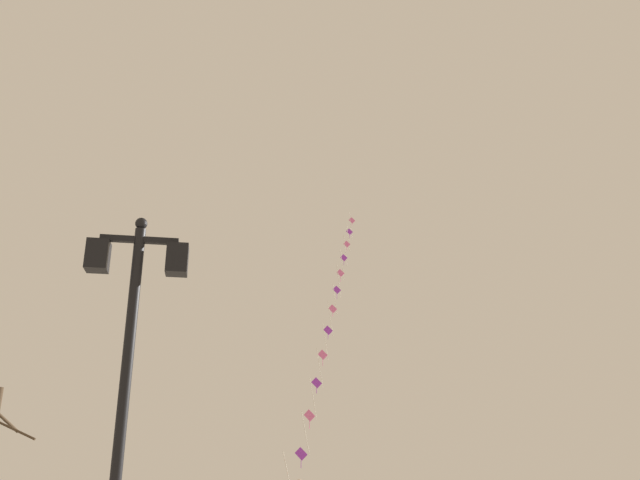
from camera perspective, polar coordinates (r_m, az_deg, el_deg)
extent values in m
cylinder|color=black|center=(8.38, -17.12, -15.02)|extent=(0.14, 0.14, 4.92)
sphere|color=black|center=(8.92, -15.50, 1.40)|extent=(0.16, 0.16, 0.16)
cube|color=black|center=(8.84, -15.63, 0.01)|extent=(1.01, 0.08, 0.08)
cube|color=black|center=(8.84, -19.02, -1.33)|extent=(0.28, 0.28, 0.40)
cube|color=beige|center=(8.84, -19.02, -1.33)|extent=(0.19, 0.19, 0.30)
cube|color=black|center=(8.72, -12.49, -1.72)|extent=(0.28, 0.28, 0.40)
cube|color=beige|center=(8.72, -12.49, -1.72)|extent=(0.19, 0.19, 0.30)
cylinder|color=silver|center=(20.74, -1.29, -16.73)|extent=(0.46, 1.31, 1.22)
cylinder|color=silver|center=(22.17, -0.61, -13.81)|extent=(0.46, 1.31, 1.22)
cylinder|color=silver|center=(23.66, -0.02, -11.25)|extent=(0.46, 1.31, 1.22)
cylinder|color=silver|center=(25.19, 0.49, -9.00)|extent=(0.46, 1.31, 1.22)
cylinder|color=silver|center=(26.75, 0.93, -7.00)|extent=(0.46, 1.31, 1.22)
cylinder|color=silver|center=(28.35, 1.32, -5.23)|extent=(0.46, 1.31, 1.22)
cylinder|color=silver|center=(29.97, 1.66, -3.65)|extent=(0.46, 1.31, 1.22)
cylinder|color=silver|center=(31.61, 1.97, -2.23)|extent=(0.46, 1.31, 1.22)
cylinder|color=silver|center=(33.28, 2.25, -0.95)|extent=(0.46, 1.31, 1.22)
cylinder|color=silver|center=(34.95, 2.50, 0.20)|extent=(0.46, 1.31, 1.22)
cylinder|color=silver|center=(36.64, 2.73, 1.25)|extent=(0.46, 1.31, 1.22)
cube|color=purple|center=(20.05, -1.68, -18.34)|extent=(0.38, 0.11, 0.39)
cylinder|color=purple|center=(20.04, -1.68, -19.13)|extent=(0.02, 0.03, 0.25)
cube|color=pink|center=(21.45, -0.93, -15.22)|extent=(0.36, 0.17, 0.39)
cylinder|color=pink|center=(21.43, -0.94, -15.97)|extent=(0.02, 0.03, 0.26)
cube|color=purple|center=(22.91, -0.30, -12.49)|extent=(0.37, 0.15, 0.39)
cylinder|color=purple|center=(22.88, -0.30, -13.13)|extent=(0.02, 0.03, 0.21)
cube|color=pink|center=(24.42, 0.24, -10.09)|extent=(0.36, 0.17, 0.39)
cylinder|color=pink|center=(24.37, 0.24, -10.76)|extent=(0.03, 0.05, 0.27)
cube|color=purple|center=(25.97, 0.71, -7.97)|extent=(0.38, 0.10, 0.39)
cylinder|color=purple|center=(25.92, 0.72, -8.52)|extent=(0.02, 0.03, 0.20)
cube|color=pink|center=(27.55, 1.13, -6.09)|extent=(0.37, 0.14, 0.39)
cylinder|color=pink|center=(27.49, 1.13, -6.59)|extent=(0.03, 0.03, 0.19)
cube|color=purple|center=(29.16, 1.50, -4.42)|extent=(0.38, 0.11, 0.39)
cylinder|color=purple|center=(29.08, 1.50, -4.97)|extent=(0.03, 0.05, 0.27)
cube|color=pink|center=(30.79, 1.82, -2.92)|extent=(0.39, 0.05, 0.39)
cylinder|color=pink|center=(30.71, 1.83, -3.45)|extent=(0.02, 0.06, 0.29)
cube|color=purple|center=(32.44, 2.12, -1.57)|extent=(0.35, 0.19, 0.39)
cylinder|color=purple|center=(32.36, 2.12, -2.03)|extent=(0.02, 0.02, 0.24)
cube|color=pink|center=(34.11, 2.38, -0.36)|extent=(0.36, 0.16, 0.39)
cylinder|color=pink|center=(34.02, 2.39, -0.79)|extent=(0.03, 0.05, 0.24)
cube|color=purple|center=(35.80, 2.62, 0.74)|extent=(0.38, 0.09, 0.39)
cylinder|color=purple|center=(35.70, 2.63, 0.34)|extent=(0.02, 0.04, 0.23)
cube|color=pink|center=(37.49, 2.84, 1.74)|extent=(0.38, 0.08, 0.39)
cylinder|color=pink|center=(37.40, 2.84, 1.39)|extent=(0.02, 0.02, 0.19)
cylinder|color=#423323|center=(18.50, -25.39, -14.86)|extent=(1.21, 0.55, 0.54)
cylinder|color=#423323|center=(19.19, -25.93, -14.20)|extent=(0.52, 0.78, 0.54)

